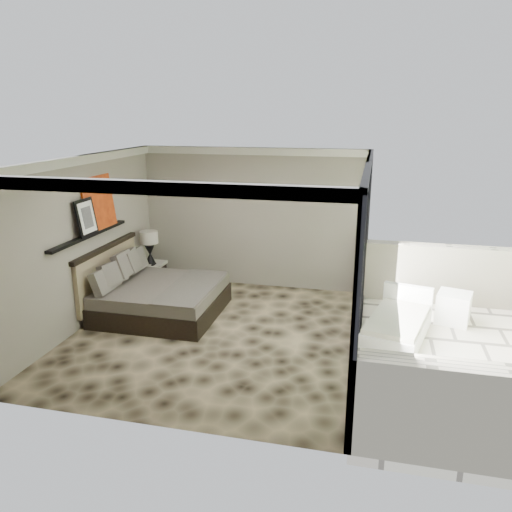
% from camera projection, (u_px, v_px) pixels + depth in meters
% --- Properties ---
extents(floor, '(5.00, 5.00, 0.00)m').
position_uv_depth(floor, '(216.00, 334.00, 8.06)').
color(floor, black).
rests_on(floor, ground).
extents(ceiling, '(4.50, 5.00, 0.02)m').
position_uv_depth(ceiling, '(211.00, 159.00, 7.28)').
color(ceiling, silver).
rests_on(ceiling, back_wall).
extents(back_wall, '(4.50, 0.02, 2.80)m').
position_uv_depth(back_wall, '(252.00, 218.00, 10.00)').
color(back_wall, gray).
rests_on(back_wall, floor).
extents(left_wall, '(0.02, 5.00, 2.80)m').
position_uv_depth(left_wall, '(84.00, 242.00, 8.17)').
color(left_wall, gray).
rests_on(left_wall, floor).
extents(glass_wall, '(0.08, 5.00, 2.80)m').
position_uv_depth(glass_wall, '(363.00, 261.00, 7.17)').
color(glass_wall, white).
rests_on(glass_wall, floor).
extents(terrace_slab, '(3.00, 5.00, 0.12)m').
position_uv_depth(terrace_slab, '(462.00, 364.00, 7.24)').
color(terrace_slab, '#B9AF9E').
rests_on(terrace_slab, ground).
extents(picture_ledge, '(0.12, 2.20, 0.05)m').
position_uv_depth(picture_ledge, '(90.00, 235.00, 8.22)').
color(picture_ledge, black).
rests_on(picture_ledge, left_wall).
extents(bed, '(2.06, 1.99, 1.14)m').
position_uv_depth(bed, '(156.00, 295.00, 8.81)').
color(bed, black).
rests_on(bed, floor).
extents(nightstand, '(0.68, 0.68, 0.53)m').
position_uv_depth(nightstand, '(151.00, 275.00, 10.15)').
color(nightstand, black).
rests_on(nightstand, floor).
extents(table_lamp, '(0.36, 0.36, 0.66)m').
position_uv_depth(table_lamp, '(149.00, 243.00, 9.97)').
color(table_lamp, black).
rests_on(table_lamp, nightstand).
extents(abstract_canvas, '(0.13, 0.90, 0.90)m').
position_uv_depth(abstract_canvas, '(99.00, 203.00, 8.46)').
color(abstract_canvas, '#B6510F').
rests_on(abstract_canvas, picture_ledge).
extents(framed_print, '(0.11, 0.50, 0.60)m').
position_uv_depth(framed_print, '(86.00, 217.00, 8.02)').
color(framed_print, black).
rests_on(framed_print, picture_ledge).
extents(ottoman, '(0.64, 0.64, 0.52)m').
position_uv_depth(ottoman, '(453.00, 308.00, 8.46)').
color(ottoman, white).
rests_on(ottoman, terrace_slab).
extents(lounger, '(1.18, 1.78, 0.64)m').
position_uv_depth(lounger, '(398.00, 325.00, 7.94)').
color(lounger, white).
rests_on(lounger, terrace_slab).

